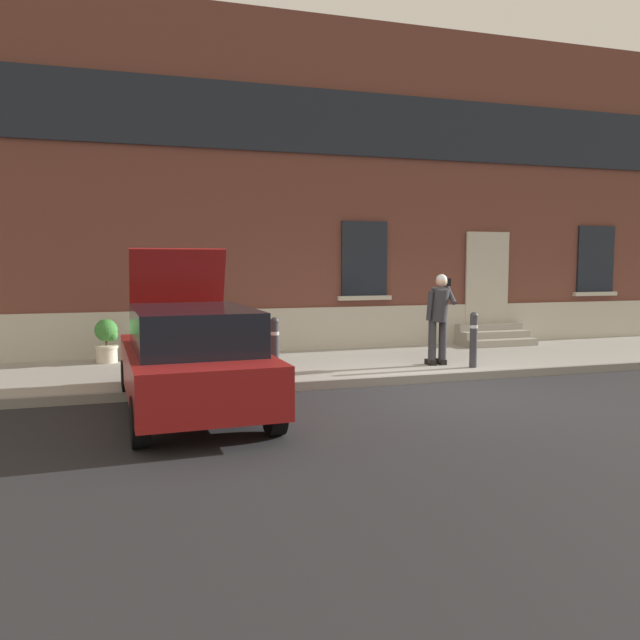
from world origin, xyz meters
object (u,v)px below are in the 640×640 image
(planter_cream, at_px, (107,340))
(bollard_near_person, at_px, (474,338))
(hatchback_car_red, at_px, (192,358))
(planter_olive, at_px, (223,334))
(person_on_phone, at_px, (439,313))
(bollard_far_left, at_px, (275,345))

(planter_cream, bearing_deg, bollard_near_person, -21.77)
(hatchback_car_red, xyz_separation_m, planter_olive, (1.09, 4.46, -0.19))
(person_on_phone, height_order, planter_olive, person_on_phone)
(hatchback_car_red, distance_m, planter_olive, 4.59)
(bollard_far_left, distance_m, person_on_phone, 3.35)
(bollard_near_person, distance_m, planter_cream, 7.08)
(hatchback_car_red, distance_m, bollard_near_person, 5.57)
(bollard_near_person, height_order, bollard_far_left, same)
(bollard_near_person, bearing_deg, planter_olive, 145.94)
(planter_olive, bearing_deg, planter_cream, -173.93)
(hatchback_car_red, distance_m, planter_cream, 4.39)
(bollard_near_person, height_order, person_on_phone, person_on_phone)
(planter_cream, xyz_separation_m, planter_olive, (2.32, 0.25, 0.00))
(hatchback_car_red, relative_size, planter_cream, 4.80)
(bollard_near_person, relative_size, planter_olive, 1.22)
(hatchback_car_red, height_order, bollard_near_person, hatchback_car_red)
(bollard_near_person, distance_m, bollard_far_left, 3.81)
(bollard_far_left, bearing_deg, person_on_phone, 7.08)
(hatchback_car_red, bearing_deg, planter_olive, 76.21)
(hatchback_car_red, distance_m, person_on_phone, 5.24)
(bollard_far_left, bearing_deg, hatchback_car_red, -134.18)
(person_on_phone, bearing_deg, planter_cream, 147.29)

